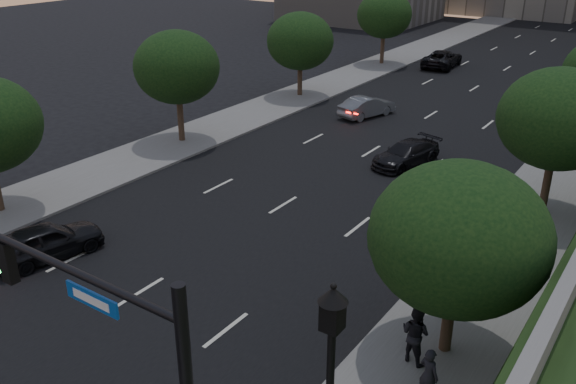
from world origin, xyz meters
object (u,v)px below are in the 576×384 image
Objects in this scene: sedan_near_right at (406,154)px; pedestrian_c at (522,237)px; sedan_near_left at (47,241)px; pedestrian_a at (429,375)px; pedestrian_b at (415,334)px; sedan_far_left at (442,59)px; sedan_mid_left at (367,107)px; sedan_far_right at (540,119)px.

pedestrian_c is at bearing -27.18° from sedan_near_right.
sedan_near_left is at bearing 34.15° from pedestrian_c.
pedestrian_a is 0.88× the size of pedestrian_b.
pedestrian_b is at bearing -158.00° from sedan_near_left.
pedestrian_c is at bearing -70.78° from pedestrian_a.
sedan_far_left is 1.26× the size of sedan_near_right.
sedan_near_left reaches higher than sedan_mid_left.
sedan_mid_left is 20.05m from pedestrian_c.
sedan_near_left is at bearing 22.05° from pedestrian_a.
sedan_near_right is 2.33× the size of pedestrian_b.
sedan_far_right is at bearing -63.49° from pedestrian_a.
sedan_mid_left is 18.11m from sedan_far_left.
sedan_near_left is at bearing 21.41° from pedestrian_b.
pedestrian_c is (0.92, 8.07, -0.04)m from pedestrian_b.
pedestrian_c is at bearing -79.59° from sedan_far_right.
sedan_far_left is at bearing 129.37° from sedan_far_right.
sedan_near_right is 2.64× the size of pedestrian_a.
pedestrian_c reaches higher than sedan_far_right.
sedan_far_left is 3.33× the size of pedestrian_a.
sedan_near_left is at bearing -113.96° from sedan_far_right.
sedan_mid_left reaches higher than sedan_near_right.
sedan_near_left is 2.29× the size of pedestrian_b.
pedestrian_a is (8.17, -16.59, 0.35)m from sedan_near_right.
sedan_mid_left is at bearing 145.37° from sedan_near_right.
sedan_far_left reaches higher than sedan_far_right.
sedan_far_left is 35.88m from pedestrian_c.
sedan_far_left is 1.37× the size of sedan_far_right.
sedan_near_left is 2.38× the size of pedestrian_c.
sedan_near_left is 24.51m from sedan_mid_left.
pedestrian_b is at bearing -85.11° from sedan_far_right.
sedan_near_left is 1.06× the size of sedan_far_right.
sedan_far_left reaches higher than sedan_near_left.
sedan_near_right is at bearing -52.10° from pedestrian_b.
pedestrian_a is 0.92× the size of pedestrian_c.
sedan_near_right is at bearing -99.77° from sedan_near_left.
sedan_near_right is 11.60m from sedan_far_right.
sedan_far_right is at bearing -99.62° from sedan_near_left.
sedan_far_right is at bearing 81.70° from sedan_near_right.
pedestrian_a is (15.59, 0.89, 0.25)m from sedan_near_left.
sedan_mid_left is at bearing -44.40° from pedestrian_c.
sedan_mid_left is (1.34, 24.47, -0.04)m from sedan_near_left.
sedan_near_left is 14.78m from pedestrian_b.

